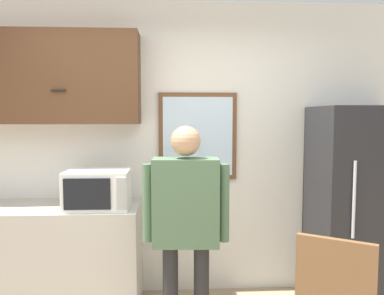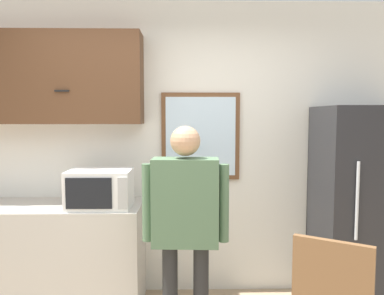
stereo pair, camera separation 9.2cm
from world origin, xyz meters
name	(u,v)px [view 1 (the left image)]	position (x,y,z in m)	size (l,w,h in m)	color
back_wall	(164,149)	(0.00, 1.76, 1.35)	(6.00, 0.06, 2.70)	silver
counter	(22,259)	(-1.20, 1.42, 0.45)	(1.99, 0.62, 0.90)	#BCB7AD
upper_cabinets	(22,78)	(-1.20, 1.58, 1.99)	(1.99, 0.32, 0.79)	#51331E
microwave	(98,189)	(-0.53, 1.32, 1.06)	(0.51, 0.38, 0.31)	white
person	(186,214)	(0.17, 0.86, 0.97)	(0.61, 0.24, 1.59)	black
refrigerator	(358,207)	(1.69, 1.40, 0.87)	(0.76, 0.67, 1.74)	#232326
window	(198,136)	(0.31, 1.72, 1.47)	(0.72, 0.05, 0.80)	brown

